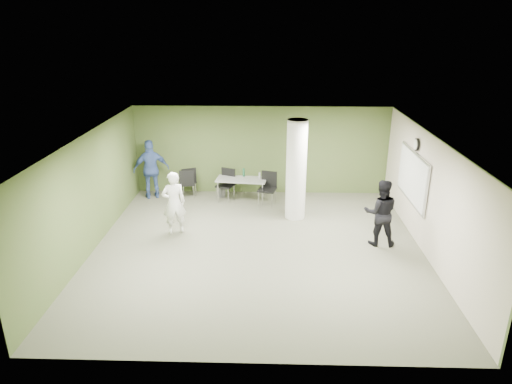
{
  "coord_description": "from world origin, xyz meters",
  "views": [
    {
      "loc": [
        0.27,
        -9.97,
        5.21
      ],
      "look_at": [
        -0.08,
        1.0,
        1.11
      ],
      "focal_mm": 32.0,
      "sensor_mm": 36.0,
      "label": 1
    }
  ],
  "objects_px": {
    "chair_back_left": "(187,181)",
    "man_blue": "(151,169)",
    "folding_table": "(242,180)",
    "man_black": "(381,213)",
    "woman_white": "(174,203)"
  },
  "relations": [
    {
      "from": "folding_table",
      "to": "man_blue",
      "type": "bearing_deg",
      "value": -178.19
    },
    {
      "from": "woman_white",
      "to": "man_black",
      "type": "bearing_deg",
      "value": 151.47
    },
    {
      "from": "folding_table",
      "to": "man_blue",
      "type": "distance_m",
      "value": 2.84
    },
    {
      "from": "woman_white",
      "to": "man_blue",
      "type": "xyz_separation_m",
      "value": [
        -1.21,
        2.53,
        0.09
      ]
    },
    {
      "from": "woman_white",
      "to": "folding_table",
      "type": "bearing_deg",
      "value": -147.78
    },
    {
      "from": "folding_table",
      "to": "chair_back_left",
      "type": "xyz_separation_m",
      "value": [
        -1.72,
        0.19,
        -0.12
      ]
    },
    {
      "from": "folding_table",
      "to": "man_blue",
      "type": "xyz_separation_m",
      "value": [
        -2.82,
        0.2,
        0.26
      ]
    },
    {
      "from": "chair_back_left",
      "to": "woman_white",
      "type": "height_order",
      "value": "woman_white"
    },
    {
      "from": "chair_back_left",
      "to": "man_black",
      "type": "height_order",
      "value": "man_black"
    },
    {
      "from": "man_black",
      "to": "chair_back_left",
      "type": "bearing_deg",
      "value": -24.91
    },
    {
      "from": "folding_table",
      "to": "woman_white",
      "type": "bearing_deg",
      "value": -118.78
    },
    {
      "from": "folding_table",
      "to": "woman_white",
      "type": "relative_size",
      "value": 0.94
    },
    {
      "from": "chair_back_left",
      "to": "man_blue",
      "type": "relative_size",
      "value": 0.51
    },
    {
      "from": "woman_white",
      "to": "man_black",
      "type": "relative_size",
      "value": 0.99
    },
    {
      "from": "folding_table",
      "to": "woman_white",
      "type": "distance_m",
      "value": 2.84
    }
  ]
}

